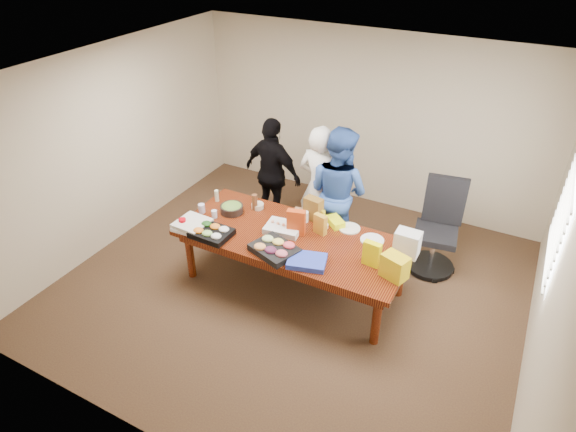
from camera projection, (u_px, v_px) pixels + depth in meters
The scene contains 39 objects.
floor at pixel (293, 285), 6.34m from camera, with size 5.50×5.00×0.02m, color #47301E.
ceiling at pixel (294, 74), 4.88m from camera, with size 5.50×5.00×0.02m, color white.
wall_back at pixel (369, 121), 7.47m from camera, with size 5.50×0.04×2.70m, color beige.
wall_front at pixel (143, 338), 3.74m from camera, with size 5.50×0.04×2.70m, color beige.
wall_left at pixel (114, 146), 6.69m from camera, with size 0.04×5.00×2.70m, color beige.
wall_right at pixel (559, 263), 4.52m from camera, with size 0.04×5.00×2.70m, color beige.
window_panel at pixel (563, 217), 4.90m from camera, with size 0.03×1.40×1.10m, color white.
window_blinds at pixel (559, 216), 4.92m from camera, with size 0.04×1.36×1.00m, color beige.
conference_table at pixel (293, 261), 6.13m from camera, with size 2.80×1.20×0.75m, color #4C1C0F.
office_chair at pixel (436, 231), 6.28m from camera, with size 0.62×0.62×1.22m, color black.
person_center at pixel (320, 188), 6.65m from camera, with size 0.65×0.43×1.78m, color white.
person_right at pixel (338, 192), 6.50m from camera, with size 0.89×0.69×1.83m, color #3055A4.
person_left at pixel (273, 173), 7.14m from camera, with size 0.98×0.41×1.67m, color black.
veggie_tray at pixel (212, 233), 5.93m from camera, with size 0.47×0.36×0.07m, color black.
fruit_tray at pixel (275, 250), 5.64m from camera, with size 0.51×0.40×0.08m, color black.
sheet_cake at pixel (283, 228), 6.01m from camera, with size 0.43×0.32×0.07m, color silver.
salad_bowl at pixel (232, 209), 6.37m from camera, with size 0.30×0.30×0.10m, color black.
chip_bag_blue at pixel (307, 261), 5.47m from camera, with size 0.42×0.31×0.06m, color #293FBE.
chip_bag_red at pixel (296, 222), 5.90m from camera, with size 0.22×0.09×0.32m, color #BD3C11.
chip_bag_yellow at pixel (372, 254), 5.39m from camera, with size 0.20×0.08×0.29m, color #FFF600.
chip_bag_orange at pixel (320, 224), 5.92m from camera, with size 0.16×0.07×0.25m, color #C38B22.
mayo_jar at pixel (305, 217), 6.17m from camera, with size 0.09×0.09×0.14m, color silver.
mustard_bottle at pixel (323, 216), 6.16m from camera, with size 0.06×0.06×0.16m, color gold.
dressing_bottle at pixel (255, 202), 6.39m from camera, with size 0.07×0.07×0.22m, color brown.
ranch_bottle at pixel (217, 196), 6.59m from camera, with size 0.05×0.05×0.16m, color beige.
banana_bunch at pixel (335, 222), 6.12m from camera, with size 0.26×0.15×0.09m, color #ECFA09.
bread_loaf at pixel (305, 214), 6.26m from camera, with size 0.27×0.12×0.11m, color #956741.
kraft_bag at pixel (313, 209), 6.18m from camera, with size 0.23×0.13×0.30m, color brown.
red_cup at pixel (183, 223), 6.07m from camera, with size 0.09×0.09×0.12m, color #BA000B.
clear_cup_a at pixel (202, 208), 6.36m from camera, with size 0.09×0.09×0.12m, color silver.
clear_cup_b at pixel (214, 214), 6.26m from camera, with size 0.07×0.07×0.10m, color silver.
pizza_box_lower at pixel (192, 226), 6.09m from camera, with size 0.38×0.38×0.04m, color white.
pizza_box_upper at pixel (192, 223), 6.06m from camera, with size 0.38×0.38×0.04m, color beige.
plate_a at pixel (372, 240), 5.85m from camera, with size 0.28×0.28×0.02m, color white.
plate_b at pixel (349, 228), 6.06m from camera, with size 0.27×0.27×0.02m, color silver.
dip_bowl_a at pixel (323, 226), 6.07m from camera, with size 0.13×0.13×0.05m, color beige.
dip_bowl_b at pixel (258, 206), 6.47m from camera, with size 0.16×0.16×0.06m, color beige.
grocery_bag_white at pixel (407, 243), 5.55m from camera, with size 0.28×0.20×0.30m, color silver.
grocery_bag_yellow at pixel (395, 267), 5.22m from camera, with size 0.27×0.19×0.27m, color gold.
Camera 1 is at (2.22, -4.34, 4.14)m, focal length 30.73 mm.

